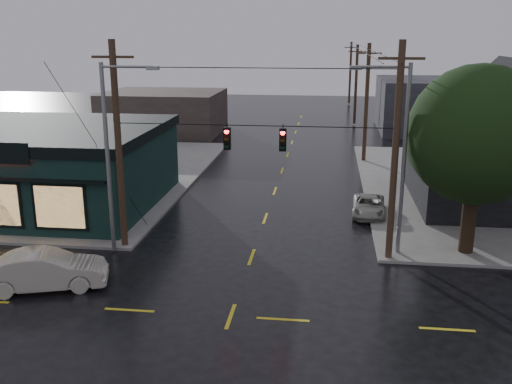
# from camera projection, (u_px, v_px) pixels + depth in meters

# --- Properties ---
(ground_plane) EXTENTS (160.00, 160.00, 0.00)m
(ground_plane) POSITION_uv_depth(u_px,v_px,m) (231.00, 316.00, 21.71)
(ground_plane) COLOR black
(sidewalk_nw) EXTENTS (28.00, 28.00, 0.15)m
(sidewalk_nw) POSITION_uv_depth(u_px,v_px,m) (15.00, 174.00, 43.21)
(sidewalk_nw) COLOR slate
(sidewalk_nw) RESTS_ON ground
(pizza_shop) EXTENTS (16.30, 12.34, 4.90)m
(pizza_shop) POSITION_uv_depth(u_px,v_px,m) (26.00, 165.00, 35.19)
(pizza_shop) COLOR black
(pizza_shop) RESTS_ON ground
(corner_tree) EXTENTS (6.50, 6.50, 8.99)m
(corner_tree) POSITION_uv_depth(u_px,v_px,m) (477.00, 135.00, 26.23)
(corner_tree) COLOR black
(corner_tree) RESTS_ON ground
(utility_pole_nw) EXTENTS (2.00, 0.32, 10.15)m
(utility_pole_nw) POSITION_uv_depth(u_px,v_px,m) (125.00, 247.00, 28.70)
(utility_pole_nw) COLOR black
(utility_pole_nw) RESTS_ON ground
(utility_pole_ne) EXTENTS (2.00, 0.32, 10.15)m
(utility_pole_ne) POSITION_uv_depth(u_px,v_px,m) (388.00, 260.00, 27.13)
(utility_pole_ne) COLOR black
(utility_pole_ne) RESTS_ON ground
(utility_pole_far_a) EXTENTS (2.00, 0.32, 9.65)m
(utility_pole_far_a) POSITION_uv_depth(u_px,v_px,m) (363.00, 162.00, 47.67)
(utility_pole_far_a) COLOR black
(utility_pole_far_a) RESTS_ON ground
(utility_pole_far_b) EXTENTS (2.00, 0.32, 9.15)m
(utility_pole_far_b) POSITION_uv_depth(u_px,v_px,m) (354.00, 125.00, 66.78)
(utility_pole_far_b) COLOR black
(utility_pole_far_b) RESTS_ON ground
(utility_pole_far_c) EXTENTS (2.00, 0.32, 9.15)m
(utility_pole_far_c) POSITION_uv_depth(u_px,v_px,m) (349.00, 104.00, 85.88)
(utility_pole_far_c) COLOR black
(utility_pole_far_c) RESTS_ON ground
(span_signal_assembly) EXTENTS (13.00, 0.48, 1.23)m
(span_signal_assembly) POSITION_uv_depth(u_px,v_px,m) (255.00, 139.00, 26.37)
(span_signal_assembly) COLOR black
(span_signal_assembly) RESTS_ON ground
(streetlight_nw) EXTENTS (5.40, 0.30, 9.15)m
(streetlight_nw) POSITION_uv_depth(u_px,v_px,m) (114.00, 252.00, 28.07)
(streetlight_nw) COLOR gray
(streetlight_nw) RESTS_ON ground
(streetlight_ne) EXTENTS (5.40, 0.30, 9.15)m
(streetlight_ne) POSITION_uv_depth(u_px,v_px,m) (397.00, 255.00, 27.74)
(streetlight_ne) COLOR gray
(streetlight_ne) RESTS_ON ground
(bg_building_west) EXTENTS (12.00, 10.00, 4.40)m
(bg_building_west) POSITION_uv_depth(u_px,v_px,m) (164.00, 112.00, 61.02)
(bg_building_west) COLOR #342A26
(bg_building_west) RESTS_ON ground
(bg_building_east) EXTENTS (14.00, 12.00, 5.60)m
(bg_building_east) POSITION_uv_depth(u_px,v_px,m) (445.00, 105.00, 62.01)
(bg_building_east) COLOR #26262B
(bg_building_east) RESTS_ON ground
(sedan_cream) EXTENTS (5.31, 3.19, 1.65)m
(sedan_cream) POSITION_uv_depth(u_px,v_px,m) (45.00, 270.00, 23.85)
(sedan_cream) COLOR #B5AF9F
(sedan_cream) RESTS_ON ground
(suv_silver) EXTENTS (2.09, 4.14, 1.12)m
(suv_silver) POSITION_uv_depth(u_px,v_px,m) (369.00, 206.00, 33.60)
(suv_silver) COLOR #98978C
(suv_silver) RESTS_ON ground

